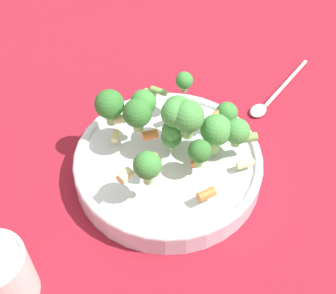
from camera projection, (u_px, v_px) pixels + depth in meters
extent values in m
plane|color=maroon|center=(168.00, 173.00, 0.72)|extent=(3.00, 3.00, 0.00)
cylinder|color=silver|center=(168.00, 166.00, 0.71)|extent=(0.28, 0.28, 0.04)
torus|color=silver|center=(168.00, 158.00, 0.70)|extent=(0.28, 0.28, 0.01)
cylinder|color=#8CB766|center=(171.00, 146.00, 0.70)|extent=(0.01, 0.01, 0.01)
sphere|color=#3D8438|center=(172.00, 137.00, 0.68)|extent=(0.03, 0.03, 0.03)
cylinder|color=#8CB766|center=(144.00, 114.00, 0.68)|extent=(0.01, 0.01, 0.02)
sphere|color=#3D8438|center=(144.00, 102.00, 0.66)|extent=(0.04, 0.04, 0.04)
cylinder|color=#8CB766|center=(173.00, 126.00, 0.66)|extent=(0.01, 0.01, 0.02)
sphere|color=#479342|center=(173.00, 112.00, 0.64)|extent=(0.04, 0.04, 0.04)
cylinder|color=#8CB766|center=(235.00, 142.00, 0.68)|extent=(0.01, 0.01, 0.01)
sphere|color=#479342|center=(237.00, 131.00, 0.67)|extent=(0.04, 0.04, 0.04)
cylinder|color=#8CB766|center=(199.00, 161.00, 0.66)|extent=(0.01, 0.01, 0.02)
sphere|color=#33722D|center=(200.00, 151.00, 0.64)|extent=(0.03, 0.03, 0.03)
cylinder|color=#8CB766|center=(215.00, 145.00, 0.69)|extent=(0.02, 0.02, 0.02)
sphere|color=#479342|center=(216.00, 130.00, 0.66)|extent=(0.05, 0.05, 0.05)
cylinder|color=#8CB766|center=(187.00, 131.00, 0.66)|extent=(0.02, 0.02, 0.02)
sphere|color=#479342|center=(188.00, 116.00, 0.64)|extent=(0.05, 0.05, 0.05)
cylinder|color=#8CB766|center=(111.00, 118.00, 0.70)|extent=(0.02, 0.02, 0.02)
sphere|color=#33722D|center=(109.00, 104.00, 0.68)|extent=(0.04, 0.04, 0.04)
cylinder|color=#8CB766|center=(138.00, 125.00, 0.67)|extent=(0.01, 0.01, 0.01)
sphere|color=#33722D|center=(137.00, 113.00, 0.65)|extent=(0.04, 0.04, 0.04)
cylinder|color=#8CB766|center=(225.00, 123.00, 0.72)|extent=(0.01, 0.01, 0.01)
sphere|color=#3D8438|center=(227.00, 113.00, 0.71)|extent=(0.03, 0.03, 0.03)
cylinder|color=#8CB766|center=(184.00, 88.00, 0.72)|extent=(0.01, 0.01, 0.01)
sphere|color=#3D8438|center=(184.00, 80.00, 0.71)|extent=(0.03, 0.03, 0.03)
cylinder|color=#8CB766|center=(178.00, 125.00, 0.70)|extent=(0.02, 0.02, 0.02)
sphere|color=#479342|center=(178.00, 111.00, 0.67)|extent=(0.04, 0.04, 0.04)
cylinder|color=#8CB766|center=(173.00, 140.00, 0.67)|extent=(0.01, 0.01, 0.01)
sphere|color=#479342|center=(173.00, 131.00, 0.66)|extent=(0.03, 0.03, 0.03)
cylinder|color=#8CB766|center=(148.00, 177.00, 0.62)|extent=(0.01, 0.01, 0.02)
sphere|color=#3D8438|center=(147.00, 165.00, 0.60)|extent=(0.04, 0.04, 0.04)
cylinder|color=#729E4C|center=(238.00, 127.00, 0.71)|extent=(0.02, 0.02, 0.01)
cylinder|color=beige|center=(222.00, 129.00, 0.71)|extent=(0.02, 0.01, 0.01)
cylinder|color=beige|center=(120.00, 119.00, 0.70)|extent=(0.02, 0.02, 0.01)
cylinder|color=beige|center=(245.00, 164.00, 0.67)|extent=(0.03, 0.02, 0.01)
cylinder|color=orange|center=(195.00, 159.00, 0.68)|extent=(0.03, 0.02, 0.01)
cylinder|color=orange|center=(150.00, 135.00, 0.68)|extent=(0.03, 0.02, 0.01)
cylinder|color=beige|center=(125.00, 176.00, 0.61)|extent=(0.02, 0.02, 0.01)
cylinder|color=orange|center=(176.00, 112.00, 0.73)|extent=(0.03, 0.02, 0.01)
cylinder|color=#729E4C|center=(109.00, 110.00, 0.69)|extent=(0.03, 0.02, 0.01)
cylinder|color=orange|center=(218.00, 113.00, 0.70)|extent=(0.02, 0.01, 0.01)
cylinder|color=#729E4C|center=(159.00, 91.00, 0.74)|extent=(0.02, 0.03, 0.01)
cylinder|color=#729E4C|center=(247.00, 138.00, 0.67)|extent=(0.03, 0.03, 0.01)
cylinder|color=#729E4C|center=(149.00, 94.00, 0.75)|extent=(0.02, 0.02, 0.01)
cylinder|color=orange|center=(153.00, 162.00, 0.64)|extent=(0.03, 0.03, 0.01)
cylinder|color=beige|center=(115.00, 136.00, 0.71)|extent=(0.02, 0.02, 0.01)
cylinder|color=orange|center=(206.00, 194.00, 0.63)|extent=(0.03, 0.02, 0.01)
cylinder|color=silver|center=(1.00, 277.00, 0.56)|extent=(0.08, 0.08, 0.09)
cylinder|color=silver|center=(284.00, 82.00, 0.86)|extent=(0.16, 0.03, 0.01)
ellipsoid|color=silver|center=(258.00, 111.00, 0.81)|extent=(0.04, 0.03, 0.01)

